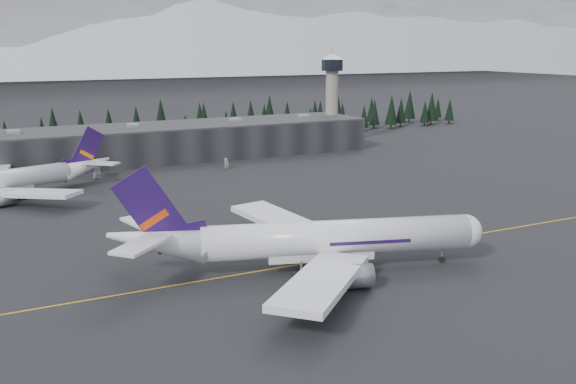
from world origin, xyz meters
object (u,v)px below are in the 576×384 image
control_tower (332,89)px  jet_main (304,240)px  terminal (161,142)px  gse_vehicle_b (227,167)px  gse_vehicle_a (97,177)px  jet_parked (9,180)px

control_tower → jet_main: (-84.27, -133.29, -17.47)m
terminal → gse_vehicle_b: (14.75, -28.78, -5.66)m
terminal → jet_main: size_ratio=2.29×
jet_main → gse_vehicle_a: 105.12m
control_tower → jet_parked: 138.49m
jet_parked → gse_vehicle_b: size_ratio=15.86×
terminal → gse_vehicle_b: size_ratio=42.53×
jet_main → jet_parked: 99.58m
terminal → gse_vehicle_b: bearing=-62.9°
jet_main → gse_vehicle_b: size_ratio=18.57×
gse_vehicle_b → jet_main: bearing=-18.8°
jet_main → gse_vehicle_a: (-19.26, 103.21, -5.26)m
control_tower → jet_parked: bearing=-161.0°
gse_vehicle_a → jet_main: bearing=-100.3°
terminal → control_tower: 76.98m
terminal → control_tower: control_tower is taller
jet_parked → gse_vehicle_a: (26.26, 14.65, -4.39)m
terminal → control_tower: bearing=2.3°
gse_vehicle_a → gse_vehicle_b: 43.31m
jet_main → control_tower: bearing=75.0°
jet_parked → terminal: bearing=-159.7°
terminal → gse_vehicle_b: 32.83m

